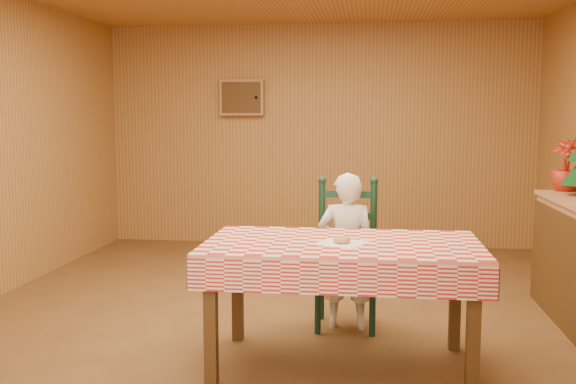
% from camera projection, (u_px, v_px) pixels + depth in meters
% --- Properties ---
extents(ground, '(6.00, 6.00, 0.00)m').
position_uv_depth(ground, '(285.00, 322.00, 4.77)').
color(ground, brown).
rests_on(ground, ground).
extents(cabin_walls, '(5.10, 6.05, 2.65)m').
position_uv_depth(cabin_walls, '(293.00, 78.00, 5.08)').
color(cabin_walls, '#AC793E').
rests_on(cabin_walls, ground).
extents(dining_table, '(1.66, 0.96, 0.77)m').
position_uv_depth(dining_table, '(342.00, 255.00, 3.85)').
color(dining_table, '#4E3214').
rests_on(dining_table, ground).
extents(ladder_chair, '(0.44, 0.40, 1.08)m').
position_uv_depth(ladder_chair, '(347.00, 257.00, 4.65)').
color(ladder_chair, black).
rests_on(ladder_chair, ground).
extents(seated_child, '(0.41, 0.27, 1.12)m').
position_uv_depth(seated_child, '(346.00, 251.00, 4.58)').
color(seated_child, white).
rests_on(seated_child, ground).
extents(napkin, '(0.34, 0.34, 0.00)m').
position_uv_depth(napkin, '(342.00, 243.00, 3.79)').
color(napkin, white).
rests_on(napkin, dining_table).
extents(donut, '(0.13, 0.13, 0.04)m').
position_uv_depth(donut, '(342.00, 240.00, 3.79)').
color(donut, '#CF8F4A').
rests_on(donut, napkin).
extents(flower_arrangement, '(0.30, 0.30, 0.41)m').
position_uv_depth(flower_arrangement, '(566.00, 165.00, 5.08)').
color(flower_arrangement, '#AA1F0F').
rests_on(flower_arrangement, shelf_unit).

